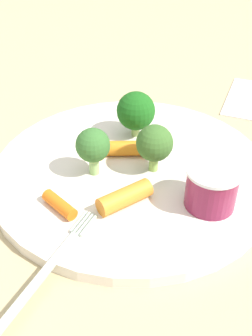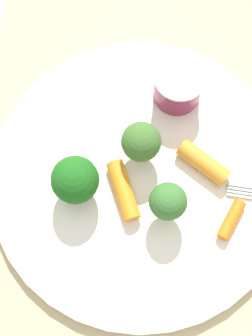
{
  "view_description": "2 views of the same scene",
  "coord_description": "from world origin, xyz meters",
  "px_view_note": "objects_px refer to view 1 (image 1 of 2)",
  "views": [
    {
      "loc": [
        0.32,
        0.1,
        0.26
      ],
      "look_at": [
        0.02,
        0.0,
        0.02
      ],
      "focal_mm": 42.46,
      "sensor_mm": 36.0,
      "label": 1
    },
    {
      "loc": [
        -0.01,
        -0.13,
        0.48
      ],
      "look_at": [
        -0.01,
        0.0,
        0.03
      ],
      "focal_mm": 54.06,
      "sensor_mm": 36.0,
      "label": 2
    }
  ],
  "objects_px": {
    "broccoli_floret_1": "(93,146)",
    "broccoli_floret_2": "(136,111)",
    "carrot_stick_0": "(59,205)",
    "carrot_stick_1": "(125,197)",
    "fork": "(28,293)",
    "plate": "(132,170)",
    "carrot_stick_2": "(121,148)",
    "broccoli_floret_0": "(155,143)",
    "sauce_cup": "(211,187)"
  },
  "relations": [
    {
      "from": "sauce_cup",
      "to": "broccoli_floret_1",
      "type": "bearing_deg",
      "value": -95.88
    },
    {
      "from": "carrot_stick_0",
      "to": "fork",
      "type": "bearing_deg",
      "value": 10.62
    },
    {
      "from": "carrot_stick_2",
      "to": "fork",
      "type": "distance_m",
      "value": 0.19
    },
    {
      "from": "carrot_stick_2",
      "to": "broccoli_floret_1",
      "type": "bearing_deg",
      "value": -22.14
    },
    {
      "from": "broccoli_floret_1",
      "to": "broccoli_floret_2",
      "type": "distance_m",
      "value": 0.09
    },
    {
      "from": "broccoli_floret_2",
      "to": "sauce_cup",
      "type": "bearing_deg",
      "value": 46.2
    },
    {
      "from": "broccoli_floret_1",
      "to": "carrot_stick_0",
      "type": "bearing_deg",
      "value": -9.4
    },
    {
      "from": "carrot_stick_0",
      "to": "carrot_stick_1",
      "type": "bearing_deg",
      "value": 114.39
    },
    {
      "from": "carrot_stick_0",
      "to": "fork",
      "type": "xyz_separation_m",
      "value": [
        0.09,
        0.02,
        -0.0
      ]
    },
    {
      "from": "broccoli_floret_2",
      "to": "fork",
      "type": "relative_size",
      "value": 0.28
    },
    {
      "from": "broccoli_floret_0",
      "to": "sauce_cup",
      "type": "bearing_deg",
      "value": 59.47
    },
    {
      "from": "carrot_stick_2",
      "to": "broccoli_floret_2",
      "type": "bearing_deg",
      "value": 175.89
    },
    {
      "from": "broccoli_floret_2",
      "to": "carrot_stick_0",
      "type": "xyz_separation_m",
      "value": [
        0.14,
        -0.03,
        -0.03
      ]
    },
    {
      "from": "plate",
      "to": "carrot_stick_0",
      "type": "relative_size",
      "value": 7.49
    },
    {
      "from": "sauce_cup",
      "to": "broccoli_floret_0",
      "type": "height_order",
      "value": "broccoli_floret_0"
    },
    {
      "from": "broccoli_floret_0",
      "to": "carrot_stick_2",
      "type": "relative_size",
      "value": 0.9
    },
    {
      "from": "carrot_stick_0",
      "to": "carrot_stick_1",
      "type": "xyz_separation_m",
      "value": [
        -0.02,
        0.05,
        0.0
      ]
    },
    {
      "from": "carrot_stick_1",
      "to": "fork",
      "type": "bearing_deg",
      "value": -18.14
    },
    {
      "from": "broccoli_floret_1",
      "to": "carrot_stick_0",
      "type": "height_order",
      "value": "broccoli_floret_1"
    },
    {
      "from": "carrot_stick_1",
      "to": "carrot_stick_2",
      "type": "relative_size",
      "value": 0.93
    },
    {
      "from": "broccoli_floret_1",
      "to": "carrot_stick_0",
      "type": "xyz_separation_m",
      "value": [
        0.06,
        -0.01,
        -0.03
      ]
    },
    {
      "from": "broccoli_floret_2",
      "to": "broccoli_floret_1",
      "type": "bearing_deg",
      "value": -13.05
    },
    {
      "from": "sauce_cup",
      "to": "broccoli_floret_0",
      "type": "xyz_separation_m",
      "value": [
        -0.04,
        -0.06,
        0.01
      ]
    },
    {
      "from": "plate",
      "to": "broccoli_floret_0",
      "type": "xyz_separation_m",
      "value": [
        -0.0,
        0.02,
        0.04
      ]
    },
    {
      "from": "sauce_cup",
      "to": "carrot_stick_2",
      "type": "relative_size",
      "value": 0.85
    },
    {
      "from": "plate",
      "to": "fork",
      "type": "relative_size",
      "value": 1.51
    },
    {
      "from": "broccoli_floret_2",
      "to": "carrot_stick_1",
      "type": "xyz_separation_m",
      "value": [
        0.12,
        0.02,
        -0.02
      ]
    },
    {
      "from": "broccoli_floret_2",
      "to": "carrot_stick_1",
      "type": "height_order",
      "value": "broccoli_floret_2"
    },
    {
      "from": "fork",
      "to": "broccoli_floret_1",
      "type": "bearing_deg",
      "value": -177.43
    },
    {
      "from": "sauce_cup",
      "to": "carrot_stick_2",
      "type": "distance_m",
      "value": 0.12
    },
    {
      "from": "carrot_stick_1",
      "to": "carrot_stick_2",
      "type": "distance_m",
      "value": 0.08
    },
    {
      "from": "broccoli_floret_2",
      "to": "carrot_stick_2",
      "type": "xyz_separation_m",
      "value": [
        0.04,
        -0.0,
        -0.02
      ]
    },
    {
      "from": "plate",
      "to": "sauce_cup",
      "type": "xyz_separation_m",
      "value": [
        0.04,
        0.09,
        0.03
      ]
    },
    {
      "from": "carrot_stick_1",
      "to": "sauce_cup",
      "type": "bearing_deg",
      "value": 107.93
    },
    {
      "from": "fork",
      "to": "plate",
      "type": "bearing_deg",
      "value": 171.61
    },
    {
      "from": "carrot_stick_0",
      "to": "carrot_stick_2",
      "type": "distance_m",
      "value": 0.1
    },
    {
      "from": "plate",
      "to": "fork",
      "type": "bearing_deg",
      "value": -8.39
    },
    {
      "from": "plate",
      "to": "carrot_stick_0",
      "type": "bearing_deg",
      "value": -26.66
    },
    {
      "from": "carrot_stick_0",
      "to": "carrot_stick_2",
      "type": "relative_size",
      "value": 0.68
    },
    {
      "from": "broccoli_floret_2",
      "to": "carrot_stick_0",
      "type": "distance_m",
      "value": 0.15
    },
    {
      "from": "sauce_cup",
      "to": "broccoli_floret_0",
      "type": "relative_size",
      "value": 0.95
    },
    {
      "from": "sauce_cup",
      "to": "carrot_stick_1",
      "type": "height_order",
      "value": "sauce_cup"
    },
    {
      "from": "broccoli_floret_1",
      "to": "carrot_stick_2",
      "type": "relative_size",
      "value": 0.89
    },
    {
      "from": "sauce_cup",
      "to": "broccoli_floret_0",
      "type": "distance_m",
      "value": 0.07
    },
    {
      "from": "broccoli_floret_0",
      "to": "carrot_stick_0",
      "type": "xyz_separation_m",
      "value": [
        0.09,
        -0.07,
        -0.03
      ]
    },
    {
      "from": "carrot_stick_1",
      "to": "carrot_stick_2",
      "type": "xyz_separation_m",
      "value": [
        -0.08,
        -0.03,
        -0.0
      ]
    },
    {
      "from": "sauce_cup",
      "to": "fork",
      "type": "xyz_separation_m",
      "value": [
        0.14,
        -0.11,
        -0.02
      ]
    },
    {
      "from": "plate",
      "to": "carrot_stick_1",
      "type": "distance_m",
      "value": 0.06
    },
    {
      "from": "carrot_stick_1",
      "to": "carrot_stick_2",
      "type": "height_order",
      "value": "carrot_stick_1"
    },
    {
      "from": "plate",
      "to": "broccoli_floret_1",
      "type": "relative_size",
      "value": 5.69
    }
  ]
}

